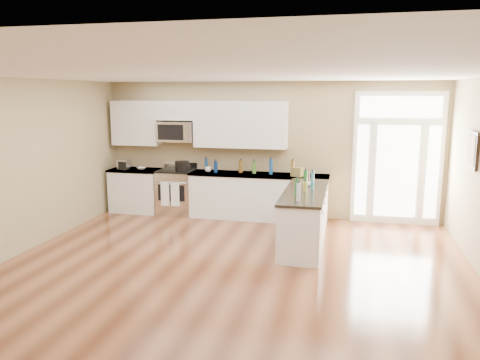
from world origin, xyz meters
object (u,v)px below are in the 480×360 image
(peninsula_cabinet, at_px, (304,219))
(toaster_oven, at_px, (124,165))
(kitchen_range, at_px, (177,192))
(stockpot, at_px, (182,166))

(peninsula_cabinet, height_order, toaster_oven, toaster_oven)
(kitchen_range, bearing_deg, peninsula_cabinet, -26.80)
(toaster_oven, bearing_deg, kitchen_range, 16.14)
(kitchen_range, bearing_deg, toaster_oven, -174.71)
(stockpot, bearing_deg, peninsula_cabinet, -26.48)
(kitchen_range, distance_m, toaster_oven, 1.28)
(peninsula_cabinet, xyz_separation_m, toaster_oven, (-4.01, 1.34, 0.61))
(stockpot, distance_m, toaster_oven, 1.32)
(kitchen_range, distance_m, stockpot, 0.62)
(kitchen_range, bearing_deg, stockpot, -31.36)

